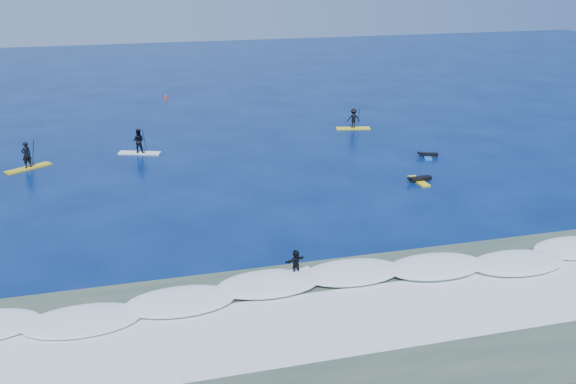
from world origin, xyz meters
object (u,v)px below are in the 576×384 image
object	(u,v)px
prone_paddler_near	(419,180)
wave_surfer	(296,264)
sup_paddler_center	(139,143)
sup_paddler_right	(353,120)
sup_paddler_left	(27,159)
prone_paddler_far	(428,155)
marker_buoy	(166,97)

from	to	relation	value
prone_paddler_near	wave_surfer	xyz separation A→B (m)	(-11.49, -10.87, 0.57)
wave_surfer	sup_paddler_center	bearing A→B (deg)	84.51
sup_paddler_center	wave_surfer	world-z (taller)	sup_paddler_center
sup_paddler_right	prone_paddler_near	xyz separation A→B (m)	(-0.63, -14.14, -0.65)
sup_paddler_left	sup_paddler_center	bearing A→B (deg)	-20.53
prone_paddler_far	wave_surfer	distance (m)	21.52
sup_paddler_right	prone_paddler_far	distance (m)	9.54
sup_paddler_left	wave_surfer	xyz separation A→B (m)	(13.77, -20.47, 0.02)
prone_paddler_far	marker_buoy	xyz separation A→B (m)	(-17.08, 25.33, 0.14)
sup_paddler_center	marker_buoy	bearing A→B (deg)	98.63
sup_paddler_left	prone_paddler_near	xyz separation A→B (m)	(25.26, -9.60, -0.55)
sup_paddler_left	sup_paddler_right	xyz separation A→B (m)	(25.89, 4.53, 0.10)
sup_paddler_center	marker_buoy	world-z (taller)	sup_paddler_center
prone_paddler_near	sup_paddler_left	bearing A→B (deg)	66.91
sup_paddler_left	sup_paddler_right	size ratio (longest dim) A/B	1.04
wave_surfer	marker_buoy	world-z (taller)	wave_surfer
sup_paddler_right	wave_surfer	world-z (taller)	sup_paddler_right
prone_paddler_near	prone_paddler_far	distance (m)	5.83
wave_surfer	prone_paddler_near	bearing A→B (deg)	22.67
marker_buoy	wave_surfer	bearing A→B (deg)	-86.52
sup_paddler_right	marker_buoy	xyz separation A→B (m)	(-14.62, 16.14, -0.53)
sup_paddler_right	wave_surfer	size ratio (longest dim) A/B	1.69
marker_buoy	prone_paddler_far	bearing A→B (deg)	-56.00
sup_paddler_center	sup_paddler_right	world-z (taller)	sup_paddler_center
sup_paddler_right	prone_paddler_far	xyz separation A→B (m)	(2.46, -9.19, -0.66)
prone_paddler_far	sup_paddler_left	bearing A→B (deg)	101.53
wave_surfer	sup_paddler_left	bearing A→B (deg)	103.19
sup_paddler_right	marker_buoy	bearing A→B (deg)	144.05
sup_paddler_left	prone_paddler_far	xyz separation A→B (m)	(28.35, -4.65, -0.56)
sup_paddler_left	prone_paddler_far	size ratio (longest dim) A/B	1.56
sup_paddler_left	sup_paddler_center	world-z (taller)	sup_paddler_left
sup_paddler_right	prone_paddler_near	world-z (taller)	sup_paddler_right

